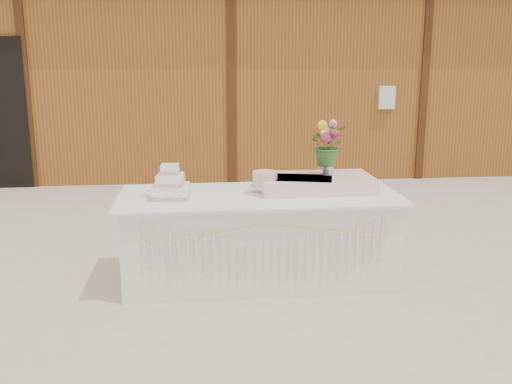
# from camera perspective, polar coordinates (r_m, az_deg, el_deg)

# --- Properties ---
(ground) EXTENTS (80.00, 80.00, 0.00)m
(ground) POSITION_cam_1_polar(r_m,az_deg,el_deg) (5.11, 0.34, -8.66)
(ground) COLOR beige
(ground) RESTS_ON ground
(barn) EXTENTS (12.60, 4.60, 3.30)m
(barn) POSITION_cam_1_polar(r_m,az_deg,el_deg) (10.72, -3.16, 12.09)
(barn) COLOR brown
(barn) RESTS_ON ground
(cake_table) EXTENTS (2.40, 1.00, 0.77)m
(cake_table) POSITION_cam_1_polar(r_m,az_deg,el_deg) (4.97, 0.35, -4.55)
(cake_table) COLOR white
(cake_table) RESTS_ON ground
(wedding_cake) EXTENTS (0.33, 0.33, 0.28)m
(wedding_cake) POSITION_cam_1_polar(r_m,az_deg,el_deg) (4.81, -8.55, 0.58)
(wedding_cake) COLOR white
(wedding_cake) RESTS_ON cake_table
(pink_cake_stand) EXTENTS (0.27, 0.27, 0.19)m
(pink_cake_stand) POSITION_cam_1_polar(r_m,az_deg,el_deg) (4.88, 0.90, 1.08)
(pink_cake_stand) COLOR white
(pink_cake_stand) RESTS_ON cake_table
(satin_runner) EXTENTS (1.00, 0.59, 0.13)m
(satin_runner) POSITION_cam_1_polar(r_m,az_deg,el_deg) (5.05, 5.98, 0.90)
(satin_runner) COLOR #FFD4CD
(satin_runner) RESTS_ON cake_table
(flower_vase) EXTENTS (0.10, 0.10, 0.13)m
(flower_vase) POSITION_cam_1_polar(r_m,az_deg,el_deg) (5.10, 7.18, 2.47)
(flower_vase) COLOR #B9B9BE
(flower_vase) RESTS_ON satin_runner
(bouquet) EXTENTS (0.34, 0.30, 0.37)m
(bouquet) POSITION_cam_1_polar(r_m,az_deg,el_deg) (5.05, 7.26, 5.25)
(bouquet) COLOR #366528
(bouquet) RESTS_ON flower_vase
(loose_flowers) EXTENTS (0.23, 0.32, 0.02)m
(loose_flowers) POSITION_cam_1_polar(r_m,az_deg,el_deg) (4.96, -10.72, -0.13)
(loose_flowers) COLOR pink
(loose_flowers) RESTS_ON cake_table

